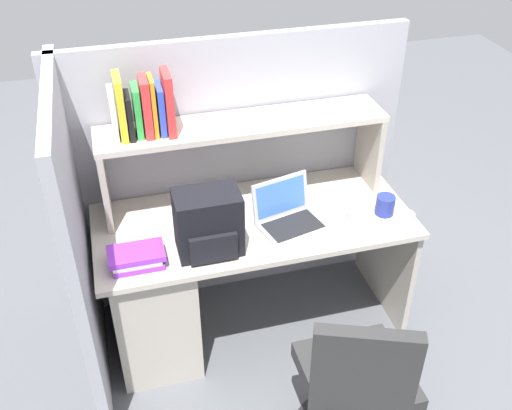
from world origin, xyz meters
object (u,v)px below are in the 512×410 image
at_px(snack_canister, 385,205).
at_px(office_chair, 355,395).
at_px(paper_cup, 406,221).
at_px(computer_mouse, 355,219).
at_px(laptop, 288,215).
at_px(backpack, 208,224).

xyz_separation_m(snack_canister, office_chair, (-0.45, -0.77, -0.39)).
distance_m(paper_cup, office_chair, 0.89).
relative_size(paper_cup, office_chair, 0.09).
relative_size(computer_mouse, snack_canister, 1.01).
xyz_separation_m(paper_cup, snack_canister, (-0.05, 0.14, 0.01)).
bearing_deg(laptop, office_chair, -86.35).
xyz_separation_m(paper_cup, office_chair, (-0.50, -0.63, -0.38)).
xyz_separation_m(backpack, office_chair, (0.47, -0.72, -0.49)).
distance_m(paper_cup, snack_canister, 0.15).
xyz_separation_m(laptop, paper_cup, (0.55, -0.19, -0.01)).
distance_m(laptop, computer_mouse, 0.34).
distance_m(computer_mouse, snack_canister, 0.18).
bearing_deg(paper_cup, computer_mouse, 153.08).
bearing_deg(backpack, paper_cup, -5.11).
height_order(laptop, computer_mouse, laptop).
bearing_deg(backpack, laptop, 13.34).
bearing_deg(computer_mouse, backpack, -171.63).
height_order(snack_canister, office_chair, office_chair).
relative_size(backpack, computer_mouse, 2.98).
bearing_deg(snack_canister, computer_mouse, -171.34).
height_order(computer_mouse, paper_cup, paper_cup).
xyz_separation_m(laptop, computer_mouse, (0.33, -0.07, -0.03)).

